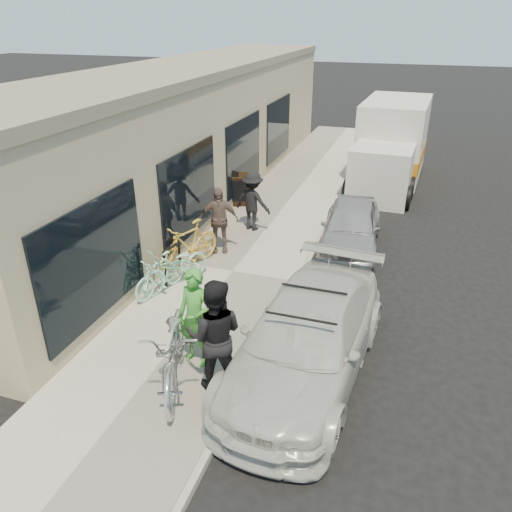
# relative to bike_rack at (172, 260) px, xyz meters

# --- Properties ---
(ground) EXTENTS (120.00, 120.00, 0.00)m
(ground) POSITION_rel_bike_rack_xyz_m (3.08, -2.11, -0.68)
(ground) COLOR black
(ground) RESTS_ON ground
(sidewalk) EXTENTS (3.00, 34.00, 0.15)m
(sidewalk) POSITION_rel_bike_rack_xyz_m (1.08, 0.89, -0.60)
(sidewalk) COLOR #AFAB9E
(sidewalk) RESTS_ON ground
(curb) EXTENTS (0.12, 34.00, 0.13)m
(curb) POSITION_rel_bike_rack_xyz_m (2.63, 0.89, -0.61)
(curb) COLOR #A09B92
(curb) RESTS_ON ground
(storefront) EXTENTS (3.60, 20.00, 4.22)m
(storefront) POSITION_rel_bike_rack_xyz_m (-2.16, 5.88, 1.45)
(storefront) COLOR tan
(storefront) RESTS_ON ground
(bike_rack) EXTENTS (0.15, 0.62, 0.87)m
(bike_rack) POSITION_rel_bike_rack_xyz_m (0.00, 0.00, 0.00)
(bike_rack) COLOR black
(bike_rack) RESTS_ON sidewalk
(sandwich_board) EXTENTS (0.80, 0.80, 1.00)m
(sandwich_board) POSITION_rel_bike_rack_xyz_m (-0.27, 5.05, -0.02)
(sandwich_board) COLOR black
(sandwich_board) RESTS_ON sidewalk
(sedan_white) EXTENTS (2.34, 4.99, 1.45)m
(sedan_white) POSITION_rel_bike_rack_xyz_m (3.50, -1.97, 0.03)
(sedan_white) COLOR beige
(sedan_white) RESTS_ON ground
(sedan_silver) EXTENTS (1.71, 3.73, 1.24)m
(sedan_silver) POSITION_rel_bike_rack_xyz_m (3.45, 3.33, -0.06)
(sedan_silver) COLOR #A5A5AA
(sedan_silver) RESTS_ON ground
(moving_truck) EXTENTS (2.41, 5.85, 2.83)m
(moving_truck) POSITION_rel_bike_rack_xyz_m (3.88, 9.61, 0.58)
(moving_truck) COLOR beige
(moving_truck) RESTS_ON ground
(tandem_bike) EXTENTS (1.67, 2.54, 1.26)m
(tandem_bike) POSITION_rel_bike_rack_xyz_m (1.58, -3.00, 0.10)
(tandem_bike) COLOR #BCBCBF
(tandem_bike) RESTS_ON sidewalk
(woman_rider) EXTENTS (0.72, 0.54, 1.77)m
(woman_rider) POSITION_rel_bike_rack_xyz_m (1.70, -2.44, 0.36)
(woman_rider) COLOR green
(woman_rider) RESTS_ON sidewalk
(man_standing) EXTENTS (1.09, 0.94, 1.92)m
(man_standing) POSITION_rel_bike_rack_xyz_m (2.24, -2.91, 0.43)
(man_standing) COLOR black
(man_standing) RESTS_ON sidewalk
(cruiser_bike_a) EXTENTS (0.81, 1.53, 0.88)m
(cruiser_bike_a) POSITION_rel_bike_rack_xyz_m (-0.03, -0.53, -0.09)
(cruiser_bike_a) COLOR #97E2C6
(cruiser_bike_a) RESTS_ON sidewalk
(cruiser_bike_b) EXTENTS (1.30, 1.89, 0.94)m
(cruiser_bike_b) POSITION_rel_bike_rack_xyz_m (0.16, -0.16, -0.06)
(cruiser_bike_b) COLOR #97E2C6
(cruiser_bike_b) RESTS_ON sidewalk
(cruiser_bike_c) EXTENTS (1.13, 1.94, 1.13)m
(cruiser_bike_c) POSITION_rel_bike_rack_xyz_m (0.06, 0.76, 0.04)
(cruiser_bike_c) COLOR gold
(cruiser_bike_c) RESTS_ON sidewalk
(bystander_a) EXTENTS (1.16, 0.83, 1.63)m
(bystander_a) POSITION_rel_bike_rack_xyz_m (0.72, 3.45, 0.29)
(bystander_a) COLOR black
(bystander_a) RESTS_ON sidewalk
(bystander_b) EXTENTS (1.06, 0.72, 1.68)m
(bystander_b) POSITION_rel_bike_rack_xyz_m (0.37, 1.83, 0.31)
(bystander_b) COLOR brown
(bystander_b) RESTS_ON sidewalk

